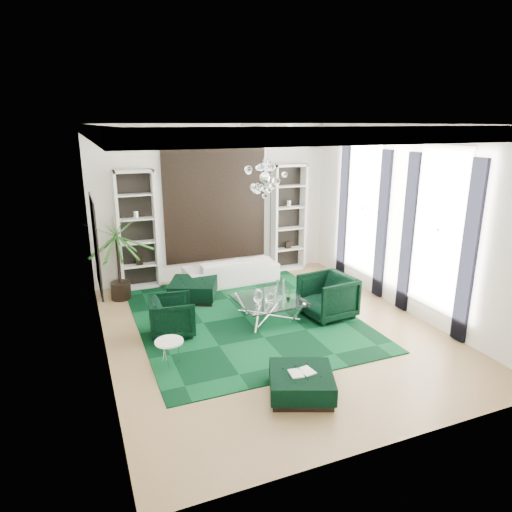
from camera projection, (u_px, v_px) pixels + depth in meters
name	position (u px, v px, depth m)	size (l,w,h in m)	color
floor	(271.00, 330.00, 8.73)	(6.00, 7.00, 0.02)	#A38356
ceiling	(274.00, 123.00, 7.65)	(6.00, 7.00, 0.02)	white
wall_back	(215.00, 203.00, 11.31)	(6.00, 0.02, 3.80)	white
wall_front	(401.00, 302.00, 5.07)	(6.00, 0.02, 3.80)	white
wall_left	(96.00, 251.00, 7.10)	(0.02, 7.00, 3.80)	white
wall_right	(407.00, 220.00, 9.28)	(0.02, 7.00, 3.80)	white
crown_molding	(273.00, 130.00, 7.68)	(6.00, 7.00, 0.18)	white
ceiling_medallion	(266.00, 125.00, 7.93)	(0.90, 0.90, 0.05)	white
tapestry	(215.00, 203.00, 11.26)	(2.50, 0.06, 2.80)	black
shelving_left	(137.00, 231.00, 10.57)	(0.90, 0.38, 2.80)	white
shelving_right	(288.00, 218.00, 11.98)	(0.90, 0.38, 2.80)	white
painting	(97.00, 244.00, 7.66)	(0.04, 1.30, 1.60)	black
window_near	(439.00, 230.00, 8.47)	(0.03, 1.10, 2.90)	white
curtain_near_a	(469.00, 254.00, 7.84)	(0.07, 0.30, 3.25)	black
curtain_near_b	(408.00, 234.00, 9.22)	(0.07, 0.30, 3.25)	black
window_far	(363.00, 208.00, 10.60)	(0.03, 1.10, 2.90)	white
curtain_far_a	(382.00, 226.00, 9.97)	(0.07, 0.30, 3.25)	black
curtain_far_b	(343.00, 213.00, 11.35)	(0.07, 0.30, 3.25)	black
rug	(244.00, 317.00, 9.30)	(4.20, 5.00, 0.02)	black
sofa	(231.00, 270.00, 11.19)	(2.27, 0.89, 0.66)	silver
armchair_left	(172.00, 316.00, 8.45)	(0.79, 0.81, 0.74)	black
armchair_right	(327.00, 296.00, 9.21)	(0.93, 0.96, 0.87)	black
coffee_table	(269.00, 309.00, 9.16)	(1.27, 1.27, 0.44)	white
ottoman_side	(193.00, 290.00, 10.17)	(0.98, 0.98, 0.44)	black
ottoman_front	(301.00, 384.00, 6.61)	(0.91, 0.91, 0.36)	black
book	(302.00, 372.00, 6.55)	(0.37, 0.25, 0.03)	white
side_table	(170.00, 354.00, 7.37)	(0.46, 0.46, 0.44)	white
palm	(117.00, 248.00, 9.93)	(1.49, 1.49, 2.38)	#275C1E
chandelier	(265.00, 178.00, 8.30)	(0.82, 0.82, 0.74)	white
table_plant	(289.00, 296.00, 8.95)	(0.13, 0.10, 0.23)	#275C1E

